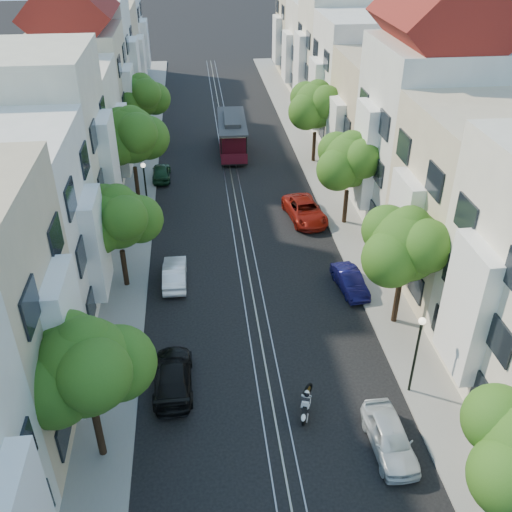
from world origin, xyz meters
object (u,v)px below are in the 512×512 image
object	(u,v)px
parked_car_w_near	(173,376)
tree_w_a	(87,368)
lamp_west	(145,183)
tree_e_b	(407,246)
cable_car	(232,133)
parked_car_e_far	(305,211)
tree_e_c	(351,162)
tree_e_d	(317,106)
tree_w_b	(119,220)
parked_car_w_far	(161,172)
lamp_east	(418,344)
parked_car_e_near	(390,437)
parked_car_w_mid	(175,273)
parked_car_e_mid	(350,281)
sportbike_rider	(306,403)
tree_w_d	(142,97)
tree_w_c	(132,136)

from	to	relation	value
parked_car_w_near	tree_w_a	bearing A→B (deg)	52.23
lamp_west	tree_e_b	bearing A→B (deg)	-43.85
cable_car	parked_car_e_far	world-z (taller)	cable_car
tree_e_c	parked_car_w_near	xyz separation A→B (m)	(-11.66, -14.43, -3.96)
tree_w_a	parked_car_w_near	world-z (taller)	tree_w_a
tree_e_d	lamp_west	world-z (taller)	tree_e_d
tree_w_a	tree_w_b	bearing A→B (deg)	90.00
tree_w_a	parked_car_w_far	bearing A→B (deg)	86.72
tree_e_b	parked_car_e_far	world-z (taller)	tree_e_b
lamp_east	parked_car_e_near	size ratio (longest dim) A/B	1.09
tree_e_d	cable_car	distance (m)	8.07
lamp_east	parked_car_w_mid	xyz separation A→B (m)	(-10.70, 10.05, -2.23)
lamp_west	parked_car_e_mid	world-z (taller)	lamp_west
lamp_west	tree_w_a	bearing A→B (deg)	-92.40
tree_w_a	cable_car	xyz separation A→B (m)	(7.64, 32.09, -2.99)
tree_w_b	parked_car_w_near	bearing A→B (deg)	-72.00
tree_w_a	cable_car	world-z (taller)	tree_w_a
lamp_west	parked_car_w_near	size ratio (longest dim) A/B	0.94
cable_car	parked_car_w_mid	size ratio (longest dim) A/B	2.05
sportbike_rider	cable_car	distance (m)	30.89
tree_w_d	parked_car_e_mid	world-z (taller)	tree_w_d
tree_w_c	parked_car_w_far	distance (m)	6.12
lamp_east	parked_car_e_far	world-z (taller)	lamp_east
tree_w_a	tree_w_d	world-z (taller)	tree_w_a
parked_car_e_mid	parked_car_w_near	distance (m)	12.01
tree_e_b	tree_w_a	distance (m)	16.01
tree_w_c	tree_w_d	bearing A→B (deg)	90.00
parked_car_w_mid	parked_car_e_mid	bearing A→B (deg)	169.92
tree_e_c	lamp_east	xyz separation A→B (m)	(-0.96, -15.98, -1.75)
parked_car_w_mid	lamp_east	bearing A→B (deg)	137.19
tree_e_c	tree_e_d	world-z (taller)	tree_e_d
tree_e_d	parked_car_w_far	bearing A→B (deg)	-170.69
parked_car_e_mid	parked_car_w_mid	size ratio (longest dim) A/B	0.93
lamp_west	parked_car_w_mid	bearing A→B (deg)	-76.55
tree_e_b	parked_car_w_mid	world-z (taller)	tree_e_b
tree_w_a	parked_car_w_mid	size ratio (longest dim) A/B	1.78
tree_w_c	parked_car_w_near	size ratio (longest dim) A/B	1.61
tree_e_b	parked_car_e_mid	size ratio (longest dim) A/B	1.91
parked_car_e_mid	parked_car_e_far	bearing A→B (deg)	89.52
parked_car_e_near	tree_e_b	bearing A→B (deg)	68.68
tree_w_d	tree_e_d	bearing A→B (deg)	-19.15
parked_car_e_mid	parked_car_w_far	world-z (taller)	parked_car_w_far
tree_w_b	sportbike_rider	world-z (taller)	tree_w_b
tree_w_a	parked_car_w_far	xyz separation A→B (m)	(1.54, 26.89, -4.13)
tree_w_c	parked_car_e_mid	world-z (taller)	tree_w_c
tree_e_c	parked_car_e_mid	world-z (taller)	tree_e_c
tree_e_b	lamp_west	world-z (taller)	tree_e_b
tree_e_c	parked_car_e_near	distance (m)	19.57
tree_e_b	parked_car_e_near	size ratio (longest dim) A/B	1.74
parked_car_w_near	tree_w_b	bearing A→B (deg)	-72.26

